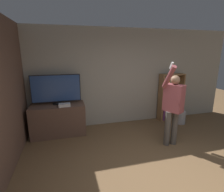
# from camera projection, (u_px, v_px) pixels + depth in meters

# --- Properties ---
(wall_back) EXTENTS (6.92, 0.06, 2.70)m
(wall_back) POSITION_uv_depth(u_px,v_px,m) (119.00, 78.00, 4.97)
(wall_back) COLOR #B2AD9E
(wall_back) RESTS_ON ground_plane
(wall_side_brick) EXTENTS (0.06, 4.47, 2.70)m
(wall_side_brick) POSITION_uv_depth(u_px,v_px,m) (4.00, 95.00, 2.96)
(wall_side_brick) COLOR brown
(wall_side_brick) RESTS_ON ground_plane
(tv_ledge) EXTENTS (1.31, 0.59, 0.78)m
(tv_ledge) POSITION_uv_depth(u_px,v_px,m) (58.00, 120.00, 4.42)
(tv_ledge) COLOR brown
(tv_ledge) RESTS_ON ground_plane
(television) EXTENTS (1.18, 0.22, 0.74)m
(television) POSITION_uv_depth(u_px,v_px,m) (56.00, 89.00, 4.30)
(television) COLOR black
(television) RESTS_ON tv_ledge
(game_console) EXTENTS (0.27, 0.17, 0.07)m
(game_console) POSITION_uv_depth(u_px,v_px,m) (65.00, 105.00, 4.20)
(game_console) COLOR white
(game_console) RESTS_ON tv_ledge
(remote_loose) EXTENTS (0.04, 0.14, 0.02)m
(remote_loose) POSITION_uv_depth(u_px,v_px,m) (60.00, 107.00, 4.15)
(remote_loose) COLOR white
(remote_loose) RESTS_ON tv_ledge
(bookshelf) EXTENTS (0.73, 0.28, 1.43)m
(bookshelf) POSITION_uv_depth(u_px,v_px,m) (168.00, 97.00, 5.34)
(bookshelf) COLOR #997047
(bookshelf) RESTS_ON ground_plane
(person) EXTENTS (0.55, 0.53, 1.87)m
(person) POSITION_uv_depth(u_px,v_px,m) (173.00, 105.00, 3.78)
(person) COLOR #56514C
(person) RESTS_ON ground_plane
(waste_bin) EXTENTS (0.26, 0.26, 0.38)m
(waste_bin) POSITION_uv_depth(u_px,v_px,m) (181.00, 117.00, 5.15)
(waste_bin) COLOR #B7B7BC
(waste_bin) RESTS_ON ground_plane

